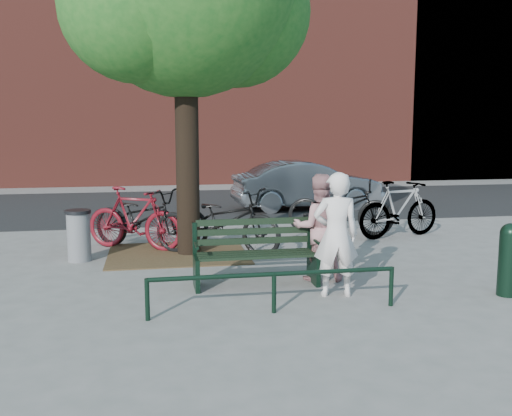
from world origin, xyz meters
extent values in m
plane|color=gray|center=(0.00, 0.00, 0.00)|extent=(90.00, 90.00, 0.00)
cube|color=brown|center=(-1.00, 2.20, 0.01)|extent=(2.40, 2.00, 0.02)
cube|color=black|center=(0.00, 8.50, 0.01)|extent=(40.00, 7.00, 0.01)
cube|color=brown|center=(0.00, 16.00, 6.00)|extent=(45.00, 4.00, 12.00)
cube|color=brown|center=(14.00, 16.00, 7.00)|extent=(10.00, 4.00, 14.00)
cube|color=black|center=(-0.84, 0.00, 0.23)|extent=(0.06, 0.52, 0.45)
cube|color=black|center=(-0.84, 0.23, 0.67)|extent=(0.06, 0.06, 0.44)
cylinder|color=black|center=(-0.84, -0.10, 0.63)|extent=(0.04, 0.36, 0.04)
cube|color=black|center=(0.84, 0.00, 0.23)|extent=(0.06, 0.52, 0.45)
cube|color=black|center=(0.84, 0.23, 0.67)|extent=(0.06, 0.06, 0.44)
cylinder|color=black|center=(0.84, -0.10, 0.63)|extent=(0.04, 0.36, 0.04)
cube|color=black|center=(0.00, 0.00, 0.45)|extent=(1.64, 0.46, 0.04)
cube|color=black|center=(0.00, 0.23, 0.74)|extent=(1.64, 0.03, 0.47)
cylinder|color=black|center=(-1.50, -1.20, 0.25)|extent=(0.06, 0.06, 0.50)
cylinder|color=black|center=(0.00, -1.20, 0.25)|extent=(0.06, 0.06, 0.50)
cylinder|color=black|center=(1.50, -1.20, 0.25)|extent=(0.06, 0.06, 0.50)
cylinder|color=black|center=(0.00, -1.20, 0.48)|extent=(3.00, 0.06, 0.06)
cylinder|color=black|center=(-0.80, 2.20, 1.90)|extent=(0.40, 0.40, 3.80)
sphere|color=#1A551A|center=(0.10, 2.50, 4.20)|extent=(2.60, 2.60, 2.60)
sphere|color=#1A551A|center=(-1.60, 1.80, 4.10)|extent=(2.40, 2.40, 2.40)
imported|color=white|center=(0.95, -0.65, 0.82)|extent=(0.65, 0.47, 1.65)
imported|color=tan|center=(0.95, 0.15, 0.78)|extent=(0.82, 0.67, 1.56)
cylinder|color=black|center=(3.20, -1.06, 0.42)|extent=(0.26, 0.26, 0.84)
sphere|color=black|center=(3.20, -1.06, 0.84)|extent=(0.26, 0.26, 0.26)
cylinder|color=gray|center=(-2.63, 2.00, 0.40)|extent=(0.38, 0.38, 0.80)
cylinder|color=black|center=(-2.63, 2.00, 0.83)|extent=(0.42, 0.42, 0.06)
imported|color=black|center=(-1.61, 2.79, 0.56)|extent=(2.17, 1.89, 1.13)
imported|color=maroon|center=(-1.75, 2.75, 0.57)|extent=(1.93, 1.41, 1.15)
imported|color=black|center=(-0.15, 2.20, 0.58)|extent=(2.20, 1.98, 1.16)
imported|color=gray|center=(3.47, 2.95, 0.58)|extent=(2.00, 1.02, 1.16)
imported|color=black|center=(2.42, 3.48, 0.57)|extent=(2.31, 1.55, 1.15)
imported|color=slate|center=(2.70, 7.08, 0.65)|extent=(4.03, 1.64, 1.30)
camera|label=1|loc=(-1.41, -7.69, 2.24)|focal=40.00mm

